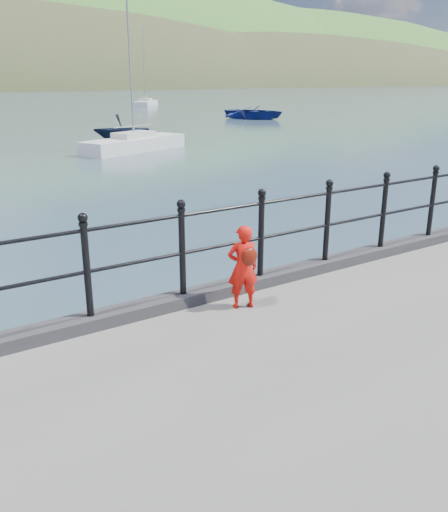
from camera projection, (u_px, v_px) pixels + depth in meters
ground at (218, 357)px, 7.55m from camera, size 600.00×600.00×0.00m
kerb at (223, 289)px, 7.09m from camera, size 60.00×0.30×0.15m
railing at (223, 234)px, 6.86m from camera, size 18.11×0.11×1.20m
child at (243, 266)px, 6.56m from camera, size 0.44×0.37×1.05m
launch_blue at (255, 112)px, 50.63m from camera, size 6.16×7.03×1.21m
launch_navy at (122, 129)px, 31.66m from camera, size 4.04×3.81×1.69m
sailboat_near at (134, 145)px, 28.52m from camera, size 6.45×3.90×8.59m
sailboat_far at (145, 104)px, 72.85m from camera, size 6.11×7.20×10.52m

